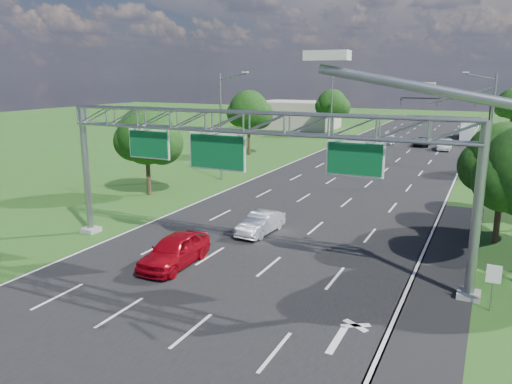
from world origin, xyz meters
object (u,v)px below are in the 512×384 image
Objects in this scene: traffic_signal at (463,109)px; red_coupe at (175,250)px; sign_gantry at (248,134)px; regulatory_sign at (493,278)px; silver_sedan at (261,223)px; box_truck at (468,130)px.

traffic_signal reaches higher than red_coupe.
sign_gantry is 1.92× the size of traffic_signal.
regulatory_sign is 14.50m from silver_sedan.
regulatory_sign is 15.27m from red_coupe.
regulatory_sign is at bearing -86.50° from box_truck.
traffic_signal is at bearing 82.32° from sign_gantry.
box_truck is at bearing 78.89° from red_coupe.
silver_sedan is at bearing 106.63° from sign_gantry.
red_coupe is 0.67× the size of box_truck.
regulatory_sign is 0.42× the size of red_coupe.
sign_gantry reaches higher than regulatory_sign.
sign_gantry reaches higher than traffic_signal.
regulatory_sign is 54.37m from traffic_signal.
box_truck is (10.78, 66.09, 0.49)m from red_coupe.
silver_sedan is (-8.48, -48.55, -4.48)m from traffic_signal.
sign_gantry is at bearing -97.27° from box_truck.
red_coupe is (-10.26, -55.48, -4.32)m from traffic_signal.
silver_sedan is at bearing -99.91° from traffic_signal.
red_coupe is at bearing -100.48° from traffic_signal.
sign_gantry is at bearing 36.69° from red_coupe.
box_truck is at bearing 93.89° from regulatory_sign.
traffic_signal is at bearing 77.68° from red_coupe.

